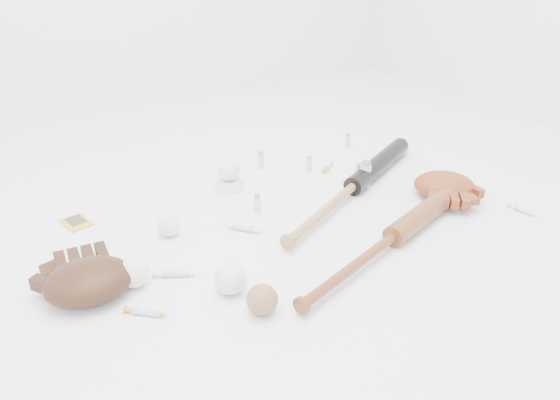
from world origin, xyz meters
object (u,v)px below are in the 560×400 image
bat_wood (394,236)px  glove_dark (88,281)px  bat_dark (353,186)px  pedestal (230,185)px

bat_wood → glove_dark: bearing=147.4°
bat_dark → pedestal: bat_dark is taller
bat_dark → glove_dark: 0.94m
bat_dark → pedestal: (-0.36, 0.25, -0.01)m
bat_wood → glove_dark: glove_dark is taller
bat_wood → bat_dark: bearing=54.0°
glove_dark → bat_wood: bearing=-9.8°
bat_wood → glove_dark: (-0.83, 0.21, 0.01)m
bat_dark → bat_wood: (-0.10, -0.33, -0.00)m
glove_dark → pedestal: bearing=37.3°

